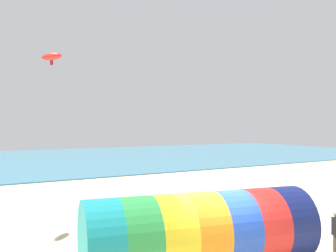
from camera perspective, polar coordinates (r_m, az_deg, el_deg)
The scene contains 3 objects.
sea at distance 51.47m, azimuth -22.67°, elevation -4.96°, with size 120.00×40.00×0.10m, color teal.
giant_inflatable_tube at distance 12.35m, azimuth 5.06°, elevation -15.67°, with size 7.73×3.81×2.45m.
kite_red_parafoil at distance 20.74m, azimuth -17.32°, elevation 10.07°, with size 1.12×1.32×0.65m.
Camera 1 is at (-7.23, -8.85, 4.58)m, focal length 40.00 mm.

